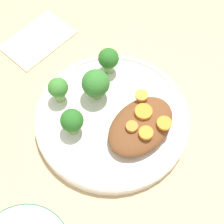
{
  "coord_description": "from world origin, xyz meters",
  "views": [
    {
      "loc": [
        -0.21,
        -0.19,
        0.54
      ],
      "look_at": [
        0.0,
        0.0,
        0.03
      ],
      "focal_mm": 60.0,
      "sensor_mm": 36.0,
      "label": 1
    }
  ],
  "objects": [
    {
      "name": "carrot_slice_0",
      "position": [
        0.02,
        -0.04,
        0.05
      ],
      "size": [
        0.03,
        0.03,
        0.01
      ],
      "primitive_type": "cylinder",
      "color": "orange",
      "rests_on": "stew_mound"
    },
    {
      "name": "broccoli_floret_0",
      "position": [
        0.01,
        0.05,
        0.05
      ],
      "size": [
        0.04,
        0.04,
        0.06
      ],
      "color": "#7FA85B",
      "rests_on": "plate"
    },
    {
      "name": "broccoli_floret_3",
      "position": [
        0.06,
        0.06,
        0.05
      ],
      "size": [
        0.03,
        0.03,
        0.05
      ],
      "color": "#7FA85B",
      "rests_on": "plate"
    },
    {
      "name": "carrot_slice_4",
      "position": [
        0.05,
        -0.02,
        0.05
      ],
      "size": [
        0.02,
        0.02,
        0.0
      ],
      "primitive_type": "cylinder",
      "color": "orange",
      "rests_on": "stew_mound"
    },
    {
      "name": "napkin",
      "position": [
        0.04,
        0.22,
        0.0
      ],
      "size": [
        0.13,
        0.08,
        0.01
      ],
      "rotation": [
        0.0,
        0.0,
        -0.01
      ],
      "color": "beige",
      "rests_on": "ground_plane"
    },
    {
      "name": "carrot_slice_2",
      "position": [
        0.03,
        -0.08,
        0.05
      ],
      "size": [
        0.02,
        0.02,
        0.0
      ],
      "primitive_type": "cylinder",
      "color": "orange",
      "rests_on": "stew_mound"
    },
    {
      "name": "ground_plane",
      "position": [
        0.0,
        0.0,
        0.0
      ],
      "size": [
        4.0,
        4.0,
        0.0
      ],
      "primitive_type": "plane",
      "color": "tan"
    },
    {
      "name": "broccoli_floret_2",
      "position": [
        -0.03,
        0.08,
        0.05
      ],
      "size": [
        0.03,
        0.03,
        0.05
      ],
      "color": "#7FA85B",
      "rests_on": "plate"
    },
    {
      "name": "carrot_slice_3",
      "position": [
        -0.0,
        -0.07,
        0.05
      ],
      "size": [
        0.02,
        0.02,
        0.01
      ],
      "primitive_type": "cylinder",
      "color": "orange",
      "rests_on": "stew_mound"
    },
    {
      "name": "stew_mound",
      "position": [
        0.01,
        -0.05,
        0.03
      ],
      "size": [
        0.12,
        0.08,
        0.03
      ],
      "primitive_type": "ellipsoid",
      "color": "brown",
      "rests_on": "plate"
    },
    {
      "name": "broccoli_floret_1",
      "position": [
        -0.06,
        0.03,
        0.05
      ],
      "size": [
        0.04,
        0.04,
        0.05
      ],
      "color": "#7FA85B",
      "rests_on": "plate"
    },
    {
      "name": "plate",
      "position": [
        0.0,
        0.0,
        0.01
      ],
      "size": [
        0.25,
        0.25,
        0.02
      ],
      "color": "white",
      "rests_on": "ground_plane"
    },
    {
      "name": "carrot_slice_1",
      "position": [
        -0.01,
        -0.04,
        0.05
      ],
      "size": [
        0.02,
        0.02,
        0.01
      ],
      "primitive_type": "cylinder",
      "color": "orange",
      "rests_on": "stew_mound"
    }
  ]
}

